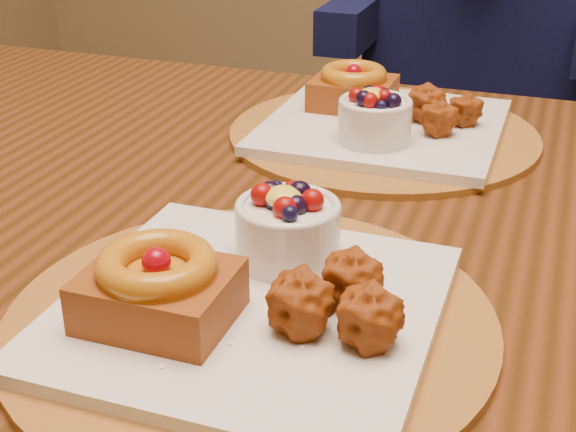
# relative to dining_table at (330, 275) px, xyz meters

# --- Properties ---
(dining_table) EXTENTS (1.60, 0.90, 0.76)m
(dining_table) POSITION_rel_dining_table_xyz_m (0.00, 0.00, 0.00)
(dining_table) COLOR #37200A
(dining_table) RESTS_ON ground
(place_setting_near) EXTENTS (0.38, 0.38, 0.09)m
(place_setting_near) POSITION_rel_dining_table_xyz_m (-0.00, -0.22, 0.10)
(place_setting_near) COLOR #5F3612
(place_setting_near) RESTS_ON dining_table
(place_setting_far) EXTENTS (0.38, 0.38, 0.08)m
(place_setting_far) POSITION_rel_dining_table_xyz_m (-0.00, 0.22, 0.10)
(place_setting_far) COLOR #5F3612
(place_setting_far) RESTS_ON dining_table
(chair_far) EXTENTS (0.57, 0.57, 0.88)m
(chair_far) POSITION_rel_dining_table_xyz_m (-0.02, 0.96, -0.19)
(chair_far) COLOR black
(chair_far) RESTS_ON ground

